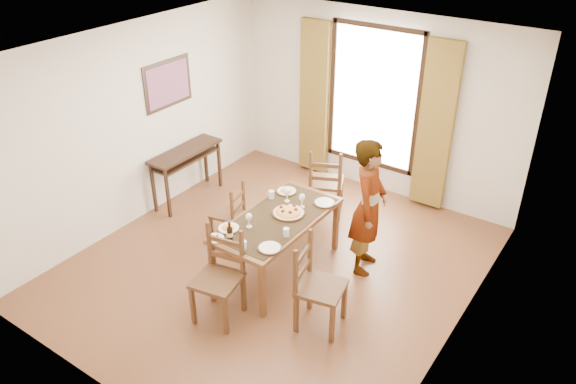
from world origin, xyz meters
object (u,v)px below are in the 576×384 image
Objects in this scene: pasta_platter at (289,210)px; dining_table at (278,223)px; console_table at (186,157)px; man at (369,207)px.

dining_table is at bearing -113.56° from pasta_platter.
console_table is at bearing 166.27° from pasta_platter.
console_table is 0.71× the size of dining_table.
pasta_platter is at bearing 108.27° from man.
pasta_platter is at bearing -13.73° from console_table.
pasta_platter is (0.06, 0.14, 0.12)m from dining_table.
pasta_platter reaches higher than dining_table.
console_table is at bearing 162.40° from dining_table.
man is 0.94m from pasta_platter.
pasta_platter reaches higher than console_table.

